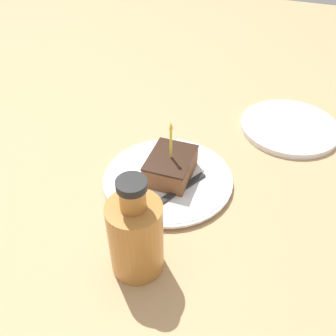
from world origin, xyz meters
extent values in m
cube|color=tan|center=(0.00, 0.00, -0.02)|extent=(2.40, 2.40, 0.04)
cylinder|color=silver|center=(0.01, 0.01, 0.01)|extent=(0.24, 0.24, 0.01)
cylinder|color=silver|center=(0.01, 0.01, 0.01)|extent=(0.25, 0.25, 0.01)
cube|color=brown|center=(0.01, 0.02, 0.03)|extent=(0.08, 0.10, 0.04)
cube|color=black|center=(0.01, 0.02, 0.06)|extent=(0.08, 0.10, 0.00)
cylinder|color=#EAD84C|center=(0.01, 0.02, 0.09)|extent=(0.01, 0.01, 0.06)
cone|color=yellow|center=(0.01, 0.02, 0.13)|extent=(0.01, 0.01, 0.01)
cube|color=#262626|center=(0.04, -0.02, 0.02)|extent=(0.07, 0.11, 0.00)
cube|color=#262626|center=(0.00, -0.09, 0.02)|extent=(0.04, 0.05, 0.00)
cylinder|color=#B27233|center=(0.02, -0.19, 0.07)|extent=(0.08, 0.08, 0.13)
cylinder|color=#B27233|center=(0.02, -0.19, 0.15)|extent=(0.04, 0.04, 0.04)
cylinder|color=black|center=(0.02, -0.19, 0.17)|extent=(0.04, 0.04, 0.01)
cylinder|color=silver|center=(0.21, 0.27, 0.01)|extent=(0.22, 0.22, 0.01)
camera|label=1|loc=(0.19, -0.53, 0.53)|focal=42.00mm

